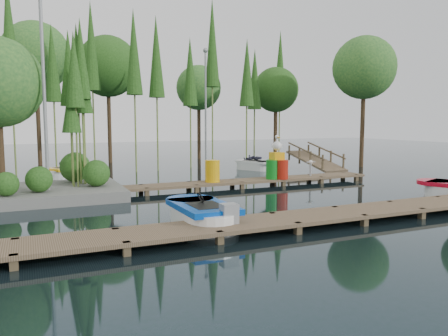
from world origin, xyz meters
name	(u,v)px	position (x,y,z in m)	size (l,w,h in m)	color
ground_plane	(217,200)	(0.00, 0.00, 0.00)	(90.00, 90.00, 0.00)	#1B2C33
near_dock	(285,220)	(0.00, -4.50, 0.23)	(18.00, 1.50, 0.50)	brown
far_dock	(215,183)	(1.00, 2.50, 0.23)	(15.00, 1.20, 0.50)	brown
island	(20,111)	(-6.30, 3.29, 3.18)	(6.20, 4.20, 6.75)	slate
tree_screen	(105,60)	(-2.04, 10.60, 6.12)	(34.42, 18.53, 10.31)	#3E2C1A
lamp_island	(44,80)	(-5.50, 2.50, 4.26)	(0.30, 0.30, 7.25)	gray
lamp_rear	(206,98)	(4.00, 11.00, 4.26)	(0.30, 0.30, 7.25)	gray
ramp	(315,160)	(9.00, 6.50, 0.59)	(1.50, 3.94, 1.49)	brown
boat_blue	(202,216)	(-1.90, -3.36, 0.29)	(1.39, 3.00, 1.01)	white
boat_yellow_far	(69,172)	(-4.27, 8.80, 0.27)	(2.81, 2.38, 1.30)	white
boat_white_far	(255,165)	(5.94, 8.15, 0.27)	(2.24, 2.81, 1.21)	white
utility_cabinet	(229,214)	(-1.62, -4.50, 0.55)	(0.41, 0.34, 0.50)	gray
yellow_barrel	(212,171)	(0.87, 2.50, 0.76)	(0.61, 0.61, 0.92)	#E6A60C
drum_cluster	(278,166)	(3.95, 2.35, 0.87)	(1.12, 1.02, 1.93)	#0D7B1A
seagull_post	(311,165)	(5.81, 2.50, 0.80)	(0.46, 0.25, 0.74)	gray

